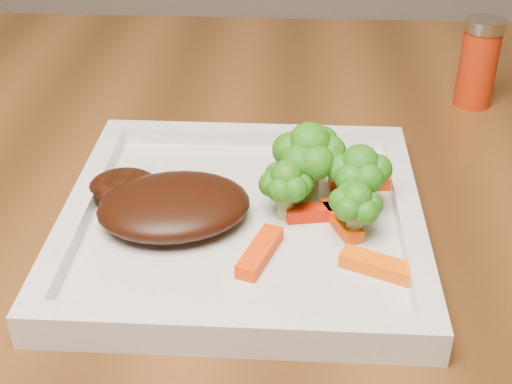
{
  "coord_description": "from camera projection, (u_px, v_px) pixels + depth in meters",
  "views": [
    {
      "loc": [
        -0.01,
        -0.7,
        1.07
      ],
      "look_at": [
        -0.04,
        -0.25,
        0.79
      ],
      "focal_mm": 50.0,
      "sensor_mm": 36.0,
      "label": 1
    }
  ],
  "objects": [
    {
      "name": "plate",
      "position": [
        243.0,
        225.0,
        0.55
      ],
      "size": [
        0.27,
        0.27,
        0.01
      ],
      "primitive_type": "cube",
      "color": "silver",
      "rests_on": "dining_table"
    },
    {
      "name": "steak",
      "position": [
        174.0,
        206.0,
        0.54
      ],
      "size": [
        0.13,
        0.12,
        0.03
      ],
      "primitive_type": "ellipsoid",
      "rotation": [
        0.0,
        0.0,
        0.24
      ],
      "color": "black",
      "rests_on": "plate"
    },
    {
      "name": "broccoli_0",
      "position": [
        309.0,
        162.0,
        0.55
      ],
      "size": [
        0.08,
        0.08,
        0.07
      ],
      "primitive_type": null,
      "rotation": [
        0.0,
        0.0,
        0.32
      ],
      "color": "#266110",
      "rests_on": "plate"
    },
    {
      "name": "broccoli_1",
      "position": [
        359.0,
        177.0,
        0.54
      ],
      "size": [
        0.07,
        0.07,
        0.06
      ],
      "primitive_type": null,
      "rotation": [
        0.0,
        0.0,
        -0.28
      ],
      "color": "#207713",
      "rests_on": "plate"
    },
    {
      "name": "broccoli_2",
      "position": [
        356.0,
        204.0,
        0.51
      ],
      "size": [
        0.05,
        0.05,
        0.06
      ],
      "primitive_type": null,
      "rotation": [
        0.0,
        0.0,
        -0.24
      ],
      "color": "#177213",
      "rests_on": "plate"
    },
    {
      "name": "broccoli_3",
      "position": [
        286.0,
        182.0,
        0.53
      ],
      "size": [
        0.05,
        0.05,
        0.06
      ],
      "primitive_type": null,
      "rotation": [
        0.0,
        0.0,
        -0.19
      ],
      "color": "#157313",
      "rests_on": "plate"
    },
    {
      "name": "carrot_1",
      "position": [
        382.0,
        266.0,
        0.49
      ],
      "size": [
        0.06,
        0.04,
        0.01
      ],
      "primitive_type": "cube",
      "rotation": [
        0.0,
        0.0,
        -0.42
      ],
      "color": "#FF5D04",
      "rests_on": "plate"
    },
    {
      "name": "carrot_2",
      "position": [
        260.0,
        252.0,
        0.5
      ],
      "size": [
        0.03,
        0.06,
        0.01
      ],
      "primitive_type": "cube",
      "rotation": [
        0.0,
        0.0,
        1.24
      ],
      "color": "#EC3903",
      "rests_on": "plate"
    },
    {
      "name": "carrot_3",
      "position": [
        368.0,
        180.0,
        0.59
      ],
      "size": [
        0.06,
        0.02,
        0.01
      ],
      "primitive_type": "cube",
      "rotation": [
        0.0,
        0.0,
        0.11
      ],
      "color": "#E83903",
      "rests_on": "plate"
    },
    {
      "name": "carrot_5",
      "position": [
        341.0,
        220.0,
        0.54
      ],
      "size": [
        0.03,
        0.05,
        0.01
      ],
      "primitive_type": "cube",
      "rotation": [
        0.0,
        0.0,
        -1.17
      ],
      "color": "#D53E03",
      "rests_on": "plate"
    },
    {
      "name": "carrot_6",
      "position": [
        318.0,
        212.0,
        0.55
      ],
      "size": [
        0.05,
        0.02,
        0.01
      ],
      "primitive_type": "cube",
      "rotation": [
        0.0,
        0.0,
        0.18
      ],
      "color": "red",
      "rests_on": "plate"
    },
    {
      "name": "spice_shaker",
      "position": [
        478.0,
        63.0,
        0.73
      ],
      "size": [
        0.04,
        0.04,
        0.09
      ],
      "primitive_type": "cylinder",
      "rotation": [
        0.0,
        0.0,
        -0.01
      ],
      "color": "#A92509",
      "rests_on": "dining_table"
    }
  ]
}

